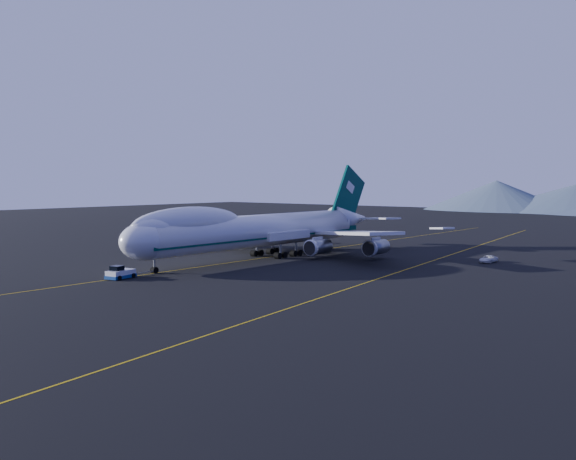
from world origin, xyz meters
The scene contains 6 objects.
ground centered at (0.00, 0.00, 0.00)m, with size 500.00×500.00×0.00m, color black.
taxiway_line_main centered at (0.00, 0.00, 0.01)m, with size 0.25×220.00×0.01m, color #C6A10B.
taxiway_line_side centered at (30.00, 10.00, 0.01)m, with size 0.25×200.00×0.01m, color #C6A10B.
boeing_747 centered at (0.00, 0.03, 5.81)m, with size 59.62×72.43×19.37m.
pushback_tug centered at (0.37, -33.61, 0.66)m, with size 3.45×5.19×2.10m.
service_van centered at (38.20, 23.21, 0.66)m, with size 2.18×4.73×1.31m, color silver.
Camera 1 is at (85.14, -95.60, 15.57)m, focal length 40.00 mm.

